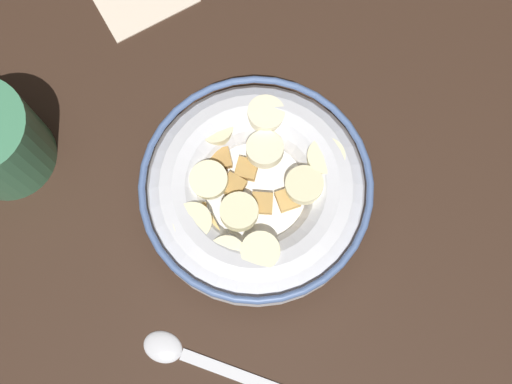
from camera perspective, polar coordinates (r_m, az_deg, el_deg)
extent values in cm
cube|color=#332116|center=(59.61, 0.00, -0.95)|extent=(121.31, 121.31, 2.00)
cylinder|color=silver|center=(58.35, 0.00, -0.66)|extent=(10.59, 10.59, 0.60)
torus|color=silver|center=(55.97, 0.00, -0.06)|extent=(19.26, 19.26, 5.51)
torus|color=#4C6699|center=(53.59, 0.00, 0.59)|extent=(19.28, 19.28, 0.60)
cylinder|color=white|center=(55.55, 0.00, 0.05)|extent=(15.95, 15.95, 0.40)
cube|color=tan|center=(55.68, -7.07, 1.11)|extent=(2.08, 2.14, 0.96)
cube|color=#AD7F42|center=(55.91, 0.83, 3.51)|extent=(2.36, 2.36, 0.81)
cube|color=#AD7F42|center=(53.70, 1.75, -5.68)|extent=(2.42, 2.42, 0.78)
cube|color=tan|center=(56.62, 3.67, 5.75)|extent=(2.48, 2.48, 0.89)
cube|color=tan|center=(55.28, 3.96, 0.81)|extent=(1.81, 1.79, 0.84)
cube|color=#B78947|center=(53.89, 4.06, -5.86)|extent=(2.21, 2.17, 0.93)
cube|color=#B78947|center=(54.58, 0.44, -1.02)|extent=(2.37, 2.36, 0.84)
cube|color=tan|center=(55.59, 7.13, 0.94)|extent=(1.96, 1.96, 0.80)
cube|color=#B78947|center=(54.92, -1.98, 0.52)|extent=(2.48, 2.49, 0.97)
cube|color=tan|center=(54.60, -1.33, -1.46)|extent=(2.01, 2.08, 1.03)
cube|color=#AD7F42|center=(54.39, 5.59, -3.40)|extent=(1.94, 2.02, 1.03)
cube|color=tan|center=(54.80, 2.75, -0.65)|extent=(1.86, 1.86, 0.78)
cube|color=tan|center=(56.94, -3.38, 6.25)|extent=(2.35, 2.31, 0.94)
cube|color=tan|center=(54.94, 6.95, -2.03)|extent=(1.98, 1.95, 0.87)
cube|color=tan|center=(54.25, -4.27, -3.15)|extent=(1.88, 1.86, 0.84)
cube|color=#AD7F42|center=(54.65, -5.20, -1.79)|extent=(2.21, 2.25, 0.94)
cube|color=#AD7F42|center=(55.25, -3.64, 1.09)|extent=(2.48, 2.47, 0.94)
cube|color=#AD7F42|center=(55.71, -3.11, 2.87)|extent=(2.03, 2.06, 0.87)
cube|color=#B78947|center=(55.42, -0.67, 2.08)|extent=(2.46, 2.47, 0.88)
cylinder|color=beige|center=(53.52, -5.52, -2.60)|extent=(3.71, 3.74, 1.20)
cylinder|color=beige|center=(52.62, 0.41, -5.15)|extent=(4.49, 4.55, 1.34)
cylinder|color=#F9EFC6|center=(55.62, 0.86, 6.79)|extent=(3.53, 3.58, 1.38)
cylinder|color=beige|center=(53.55, -1.47, -1.71)|extent=(3.26, 3.21, 1.32)
cylinder|color=beige|center=(54.25, -4.11, 1.06)|extent=(4.39, 4.41, 1.27)
cylinder|color=beige|center=(53.01, -2.55, -5.51)|extent=(4.50, 4.46, 1.38)
cylinder|color=beige|center=(54.09, 4.20, 0.61)|extent=(3.94, 3.88, 1.23)
cylinder|color=#F9EFC6|center=(54.76, 0.77, 3.72)|extent=(4.02, 3.98, 1.54)
cylinder|color=beige|center=(55.79, -3.58, 5.59)|extent=(3.26, 3.24, 1.38)
cylinder|color=beige|center=(54.80, 6.28, 2.60)|extent=(3.75, 3.75, 1.03)
ellipsoid|color=silver|center=(57.14, -8.12, -13.14)|extent=(4.21, 4.25, 0.80)
cube|color=silver|center=(56.84, -1.36, -15.64)|extent=(7.96, 8.37, 0.36)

